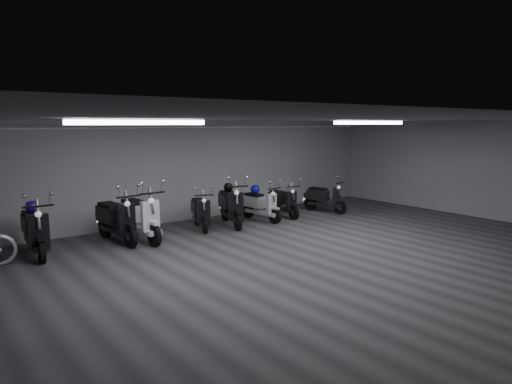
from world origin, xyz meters
TOP-DOWN VIEW (x-y plane):
  - floor at (0.00, 0.00)m, footprint 14.00×10.00m
  - ceiling at (0.00, 0.00)m, footprint 14.00×10.00m
  - back_wall at (0.00, 5.00)m, footprint 14.00×0.01m
  - right_wall at (7.00, 0.00)m, footprint 0.01×10.00m
  - fluor_strip_left at (-3.00, 1.00)m, footprint 2.40×0.18m
  - fluor_strip_right at (3.00, 1.00)m, footprint 2.40×0.18m
  - conduit at (0.00, 4.92)m, footprint 13.60×0.05m
  - scooter_0 at (-4.19, 3.74)m, footprint 0.73×1.93m
  - scooter_1 at (-2.46, 3.76)m, footprint 0.82×1.97m
  - scooter_2 at (-1.96, 3.59)m, footprint 0.76×2.04m
  - scooter_3 at (-0.23, 3.78)m, footprint 1.05×1.70m
  - scooter_5 at (0.63, 3.63)m, footprint 1.22×2.01m
  - scooter_6 at (1.62, 3.61)m, footprint 0.74×1.68m
  - scooter_8 at (2.51, 3.67)m, footprint 0.68×1.63m
  - scooter_9 at (3.97, 3.39)m, footprint 0.86×1.68m
  - helmet_0 at (-4.17, 4.01)m, footprint 0.25×0.25m
  - helmet_1 at (1.59, 3.83)m, footprint 0.26×0.26m
  - helmet_2 at (0.71, 3.89)m, footprint 0.25×0.25m

SIDE VIEW (x-z plane):
  - floor at x=0.00m, z-range -0.01..0.00m
  - scooter_8 at x=2.51m, z-range 0.00..1.18m
  - scooter_9 at x=3.97m, z-range 0.00..1.20m
  - scooter_3 at x=-0.23m, z-range 0.00..1.20m
  - scooter_6 at x=1.62m, z-range 0.00..1.21m
  - scooter_0 at x=-4.19m, z-range 0.00..1.41m
  - scooter_5 at x=0.63m, z-range 0.00..1.42m
  - scooter_1 at x=-2.46m, z-range 0.00..1.43m
  - scooter_2 at x=-1.96m, z-range 0.00..1.50m
  - helmet_1 at x=1.59m, z-range 0.75..1.01m
  - helmet_0 at x=-4.17m, z-range 0.87..1.13m
  - helmet_2 at x=0.71m, z-range 0.88..1.13m
  - back_wall at x=0.00m, z-range 0.00..2.80m
  - right_wall at x=7.00m, z-range 0.00..2.80m
  - conduit at x=0.00m, z-range 2.59..2.65m
  - fluor_strip_left at x=-3.00m, z-range 2.70..2.78m
  - fluor_strip_right at x=3.00m, z-range 2.70..2.78m
  - ceiling at x=0.00m, z-range 2.80..2.81m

